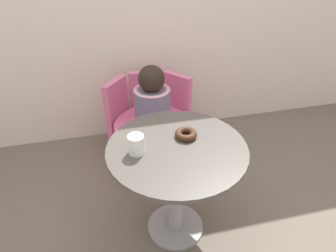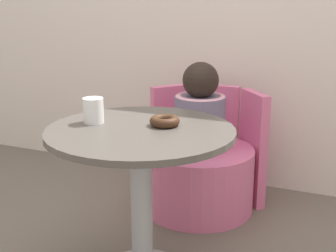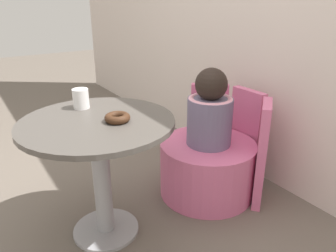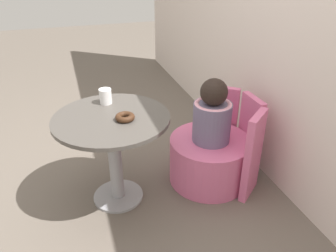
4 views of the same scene
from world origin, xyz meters
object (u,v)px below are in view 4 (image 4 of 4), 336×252
at_px(cup, 106,96).
at_px(donut, 125,117).
at_px(child_figure, 212,114).
at_px(round_table, 113,137).
at_px(tub_chair, 209,159).

bearing_deg(cup, donut, 14.69).
bearing_deg(child_figure, round_table, -89.75).
bearing_deg(donut, child_figure, 96.63).
bearing_deg(child_figure, donut, -83.37).
distance_m(round_table, cup, 0.29).
relative_size(child_figure, donut, 3.88).
bearing_deg(cup, tub_chair, 73.35).
bearing_deg(cup, child_figure, 73.35).
distance_m(round_table, child_figure, 0.69).
relative_size(tub_chair, donut, 4.93).
relative_size(donut, cup, 1.18).
distance_m(round_table, donut, 0.20).
relative_size(round_table, tub_chair, 1.25).
bearing_deg(tub_chair, cup, -106.65).
distance_m(tub_chair, cup, 0.88).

